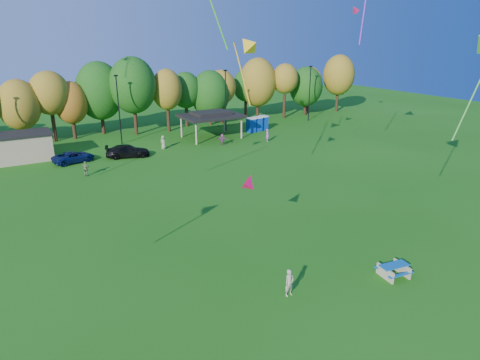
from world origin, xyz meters
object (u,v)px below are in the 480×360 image
picnic_table (394,270)px  porta_potties (257,124)px  kite_flyer (289,283)px  car_c (74,157)px  car_d (128,151)px

picnic_table → porta_potties: bearing=76.5°
porta_potties → kite_flyer: size_ratio=2.31×
kite_flyer → car_c: kite_flyer is taller
picnic_table → kite_flyer: 6.92m
kite_flyer → picnic_table: bearing=-18.1°
porta_potties → car_c: size_ratio=0.81×
kite_flyer → car_c: (-5.51, 33.94, -0.17)m
picnic_table → kite_flyer: size_ratio=1.22×
picnic_table → car_d: (-6.18, 34.63, 0.29)m
car_d → porta_potties: bearing=-63.2°
car_c → car_d: bearing=-111.0°
kite_flyer → car_c: size_ratio=0.35×
car_c → car_d: (6.05, -0.93, 0.10)m
picnic_table → car_d: car_d is taller
porta_potties → car_d: porta_potties is taller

